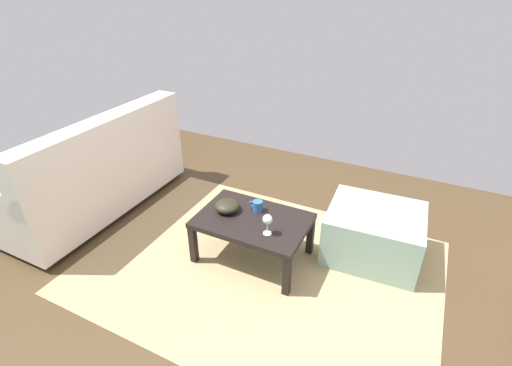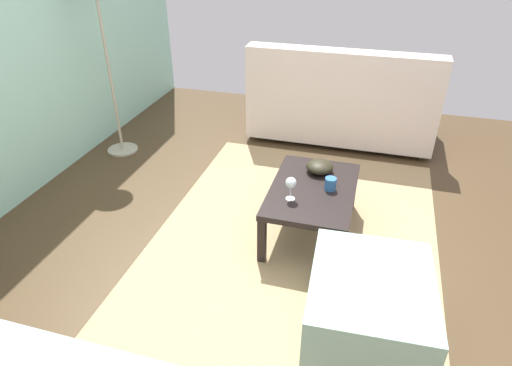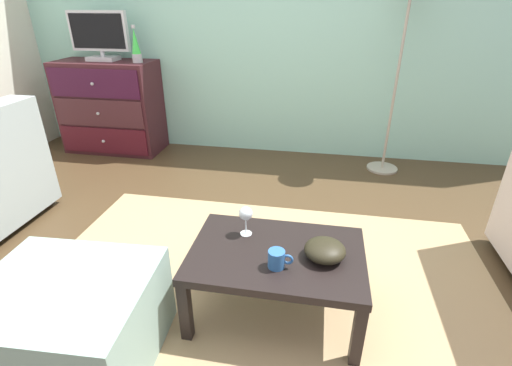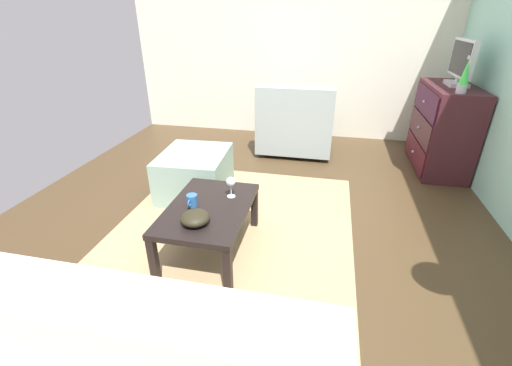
# 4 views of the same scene
# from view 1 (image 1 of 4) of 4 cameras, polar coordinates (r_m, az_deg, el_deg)

# --- Properties ---
(ground_plane) EXTENTS (5.73, 4.50, 0.05)m
(ground_plane) POSITION_cam_1_polar(r_m,az_deg,el_deg) (2.78, 2.51, -16.75)
(ground_plane) COLOR #45331F
(area_rug) EXTENTS (2.60, 1.90, 0.01)m
(area_rug) POSITION_cam_1_polar(r_m,az_deg,el_deg) (2.94, 0.50, -12.59)
(area_rug) COLOR tan
(area_rug) RESTS_ON ground_plane
(coffee_table) EXTENTS (0.83, 0.56, 0.37)m
(coffee_table) POSITION_cam_1_polar(r_m,az_deg,el_deg) (2.84, -0.50, -6.22)
(coffee_table) COLOR black
(coffee_table) RESTS_ON ground_plane
(wine_glass) EXTENTS (0.07, 0.07, 0.16)m
(wine_glass) POSITION_cam_1_polar(r_m,az_deg,el_deg) (2.59, 1.76, -5.66)
(wine_glass) COLOR silver
(wine_glass) RESTS_ON coffee_table
(mug) EXTENTS (0.11, 0.08, 0.08)m
(mug) POSITION_cam_1_polar(r_m,az_deg,el_deg) (2.87, 0.22, -3.52)
(mug) COLOR #2C5E9C
(mug) RESTS_ON coffee_table
(bowl_decorative) EXTENTS (0.19, 0.19, 0.09)m
(bowl_decorative) POSITION_cam_1_polar(r_m,az_deg,el_deg) (2.88, -4.42, -3.52)
(bowl_decorative) COLOR black
(bowl_decorative) RESTS_ON coffee_table
(couch_large) EXTENTS (0.85, 1.74, 0.93)m
(couch_large) POSITION_cam_1_polar(r_m,az_deg,el_deg) (3.75, -23.66, 1.31)
(couch_large) COLOR #332319
(couch_large) RESTS_ON ground_plane
(ottoman) EXTENTS (0.73, 0.64, 0.41)m
(ottoman) POSITION_cam_1_polar(r_m,az_deg,el_deg) (3.06, 17.42, -7.41)
(ottoman) COLOR #85A598
(ottoman) RESTS_ON ground_plane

